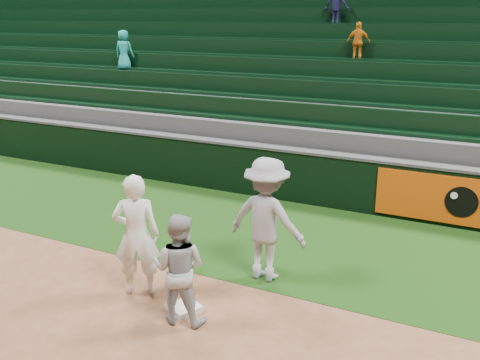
% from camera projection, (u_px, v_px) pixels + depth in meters
% --- Properties ---
extents(ground, '(70.00, 70.00, 0.00)m').
position_uv_depth(ground, '(186.00, 304.00, 8.10)').
color(ground, brown).
rests_on(ground, ground).
extents(foul_grass, '(36.00, 4.20, 0.01)m').
position_uv_depth(foul_grass, '(266.00, 234.00, 10.66)').
color(foul_grass, '#13330C').
rests_on(foul_grass, ground).
extents(first_base, '(0.54, 0.54, 0.09)m').
position_uv_depth(first_base, '(184.00, 308.00, 7.89)').
color(first_base, silver).
rests_on(first_base, ground).
extents(first_baseman, '(0.84, 0.75, 1.94)m').
position_uv_depth(first_baseman, '(136.00, 235.00, 8.17)').
color(first_baseman, white).
rests_on(first_baseman, ground).
extents(baserunner, '(0.88, 0.75, 1.62)m').
position_uv_depth(baserunner, '(179.00, 269.00, 7.43)').
color(baserunner, '#A9ACB4').
rests_on(baserunner, ground).
extents(base_coach, '(1.37, 0.84, 2.05)m').
position_uv_depth(base_coach, '(267.00, 220.00, 8.61)').
color(base_coach, '#9899A4').
rests_on(base_coach, foul_grass).
extents(field_wall, '(36.00, 0.45, 1.25)m').
position_uv_depth(field_wall, '(306.00, 176.00, 12.35)').
color(field_wall, black).
rests_on(field_wall, ground).
extents(stadium_seating, '(36.00, 5.95, 5.14)m').
position_uv_depth(stadium_seating, '(352.00, 106.00, 15.27)').
color(stadium_seating, '#3C3C3F').
rests_on(stadium_seating, ground).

